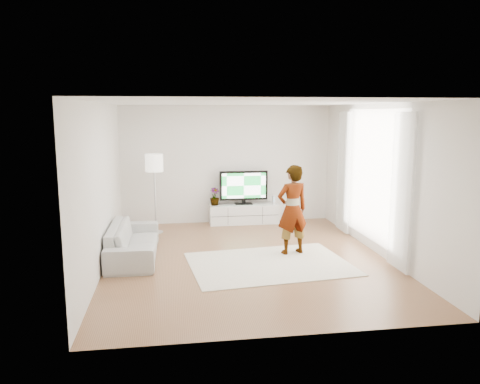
{
  "coord_description": "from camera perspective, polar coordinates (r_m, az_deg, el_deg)",
  "views": [
    {
      "loc": [
        -1.33,
        -8.07,
        2.64
      ],
      "look_at": [
        -0.07,
        0.4,
        1.17
      ],
      "focal_mm": 35.0,
      "sensor_mm": 36.0,
      "label": 1
    }
  ],
  "objects": [
    {
      "name": "rug",
      "position": [
        8.33,
        3.61,
        -8.74
      ],
      "size": [
        2.95,
        2.27,
        0.01
      ],
      "primitive_type": "cube",
      "rotation": [
        0.0,
        0.0,
        0.11
      ],
      "color": "beige",
      "rests_on": "floor"
    },
    {
      "name": "wall_right",
      "position": [
        9.01,
        16.76,
        1.4
      ],
      "size": [
        0.02,
        6.0,
        2.8
      ],
      "primitive_type": "cube",
      "color": "silver",
      "rests_on": "floor"
    },
    {
      "name": "media_console",
      "position": [
        11.22,
        0.47,
        -2.67
      ],
      "size": [
        1.65,
        0.47,
        0.46
      ],
      "color": "silver",
      "rests_on": "floor"
    },
    {
      "name": "ceiling",
      "position": [
        8.18,
        0.89,
        10.84
      ],
      "size": [
        6.0,
        6.0,
        0.0
      ],
      "primitive_type": "plane",
      "color": "white",
      "rests_on": "wall_back"
    },
    {
      "name": "floor_lamp",
      "position": [
        10.32,
        -10.42,
        3.09
      ],
      "size": [
        0.39,
        0.39,
        1.74
      ],
      "color": "silver",
      "rests_on": "floor"
    },
    {
      "name": "potted_plant",
      "position": [
        11.05,
        -3.11,
        -0.56
      ],
      "size": [
        0.3,
        0.3,
        0.41
      ],
      "primitive_type": "imported",
      "rotation": [
        0.0,
        0.0,
        0.38
      ],
      "color": "#3F7238",
      "rests_on": "media_console"
    },
    {
      "name": "game_console",
      "position": [
        11.29,
        4.09,
        -0.91
      ],
      "size": [
        0.05,
        0.15,
        0.2
      ],
      "rotation": [
        0.0,
        0.0,
        0.06
      ],
      "color": "white",
      "rests_on": "media_console"
    },
    {
      "name": "television",
      "position": [
        11.13,
        0.46,
        0.71
      ],
      "size": [
        1.15,
        0.23,
        0.8
      ],
      "color": "black",
      "rests_on": "media_console"
    },
    {
      "name": "wall_left",
      "position": [
        8.24,
        -16.55,
        0.66
      ],
      "size": [
        0.02,
        6.0,
        2.8
      ],
      "primitive_type": "cube",
      "color": "silver",
      "rests_on": "floor"
    },
    {
      "name": "sofa",
      "position": [
        8.82,
        -12.86,
        -5.84
      ],
      "size": [
        0.85,
        2.13,
        0.62
      ],
      "primitive_type": "imported",
      "rotation": [
        0.0,
        0.0,
        1.56
      ],
      "color": "#B7B7B2",
      "rests_on": "floor"
    },
    {
      "name": "floor",
      "position": [
        8.59,
        0.84,
        -8.18
      ],
      "size": [
        6.0,
        6.0,
        0.0
      ],
      "primitive_type": "plane",
      "color": "#8D623F",
      "rests_on": "ground"
    },
    {
      "name": "wall_front",
      "position": [
        5.38,
        6.06,
        -3.65
      ],
      "size": [
        5.0,
        0.02,
        2.8
      ],
      "primitive_type": "cube",
      "color": "silver",
      "rests_on": "floor"
    },
    {
      "name": "curtain_near",
      "position": [
        8.09,
        19.09,
        0.01
      ],
      "size": [
        0.04,
        0.7,
        2.6
      ],
      "primitive_type": "cube",
      "color": "white",
      "rests_on": "floor"
    },
    {
      "name": "wall_back",
      "position": [
        11.21,
        -1.62,
        3.36
      ],
      "size": [
        5.0,
        0.02,
        2.8
      ],
      "primitive_type": "cube",
      "color": "silver",
      "rests_on": "floor"
    },
    {
      "name": "player",
      "position": [
        8.75,
        6.4,
        -2.15
      ],
      "size": [
        0.69,
        0.53,
        1.67
      ],
      "primitive_type": "imported",
      "rotation": [
        0.0,
        0.0,
        3.38
      ],
      "color": "#334772",
      "rests_on": "rug"
    },
    {
      "name": "curtain_far",
      "position": [
        10.44,
        12.54,
        2.39
      ],
      "size": [
        0.04,
        0.7,
        2.6
      ],
      "primitive_type": "cube",
      "color": "white",
      "rests_on": "floor"
    },
    {
      "name": "window",
      "position": [
        9.27,
        15.88,
        1.97
      ],
      "size": [
        0.01,
        2.6,
        2.5
      ],
      "primitive_type": "cube",
      "color": "white",
      "rests_on": "wall_right"
    }
  ]
}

